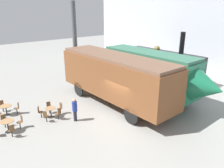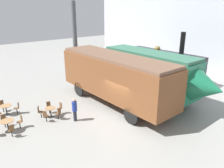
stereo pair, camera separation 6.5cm
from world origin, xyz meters
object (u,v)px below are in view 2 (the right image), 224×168
object	(u,v)px
steam_locomotive	(160,63)
streamlined_locomotive	(155,72)
cafe_chair_0	(17,107)
cafe_table_far	(7,123)
cafe_table_mid	(51,110)
visitor_person	(75,109)
cafe_table_near	(6,108)
passenger_coach_wooden	(115,75)

from	to	relation	value
steam_locomotive	streamlined_locomotive	distance (m)	5.62
cafe_chair_0	cafe_table_far	bearing A→B (deg)	85.33
cafe_table_mid	visitor_person	xyz separation A→B (m)	(1.56, 1.05, 0.36)
steam_locomotive	cafe_chair_0	bearing A→B (deg)	-95.77
streamlined_locomotive	cafe_chair_0	distance (m)	10.97
streamlined_locomotive	cafe_table_far	bearing A→B (deg)	-102.06
streamlined_locomotive	cafe_table_mid	bearing A→B (deg)	-106.84
cafe_table_far	streamlined_locomotive	bearing A→B (deg)	77.94
cafe_table_far	cafe_chair_0	world-z (taller)	cafe_chair_0
visitor_person	cafe_chair_0	bearing A→B (deg)	-143.95
steam_locomotive	visitor_person	world-z (taller)	steam_locomotive
cafe_table_near	cafe_table_far	xyz separation A→B (m)	(2.53, -0.60, 0.04)
steam_locomotive	cafe_chair_0	world-z (taller)	steam_locomotive
streamlined_locomotive	cafe_table_mid	xyz separation A→B (m)	(-2.48, -8.20, -1.81)
cafe_table_far	visitor_person	world-z (taller)	visitor_person
cafe_table_mid	cafe_table_near	bearing A→B (deg)	-136.40
cafe_table_far	cafe_chair_0	size ratio (longest dim) A/B	0.95
streamlined_locomotive	cafe_chair_0	size ratio (longest dim) A/B	12.31
cafe_table_near	visitor_person	world-z (taller)	visitor_person
cafe_chair_0	streamlined_locomotive	bearing A→B (deg)	-178.90
steam_locomotive	cafe_table_near	world-z (taller)	steam_locomotive
cafe_chair_0	steam_locomotive	bearing A→B (deg)	-159.72
passenger_coach_wooden	cafe_chair_0	xyz separation A→B (m)	(-3.18, -6.63, -1.87)
passenger_coach_wooden	cafe_table_far	distance (m)	8.19
passenger_coach_wooden	cafe_chair_0	world-z (taller)	passenger_coach_wooden
steam_locomotive	cafe_table_mid	distance (m)	12.94
streamlined_locomotive	visitor_person	size ratio (longest dim) A/B	6.51
cafe_table_mid	cafe_table_far	xyz separation A→B (m)	(0.11, -2.91, 0.06)
passenger_coach_wooden	cafe_chair_0	bearing A→B (deg)	-115.58
steam_locomotive	cafe_table_mid	world-z (taller)	steam_locomotive
streamlined_locomotive	passenger_coach_wooden	world-z (taller)	passenger_coach_wooden
passenger_coach_wooden	cafe_table_mid	size ratio (longest dim) A/B	14.42
streamlined_locomotive	cafe_table_near	distance (m)	11.73
cafe_table_far	passenger_coach_wooden	bearing A→B (deg)	82.91
steam_locomotive	cafe_table_mid	size ratio (longest dim) A/B	11.99
streamlined_locomotive	cafe_table_mid	distance (m)	8.76
steam_locomotive	passenger_coach_wooden	distance (m)	8.04
cafe_table_near	streamlined_locomotive	bearing A→B (deg)	64.98
streamlined_locomotive	cafe_table_far	size ratio (longest dim) A/B	12.97
passenger_coach_wooden	cafe_table_near	world-z (taller)	passenger_coach_wooden
steam_locomotive	cafe_table_near	xyz separation A→B (m)	(-1.80, -15.17, -1.25)
cafe_table_far	visitor_person	distance (m)	4.22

